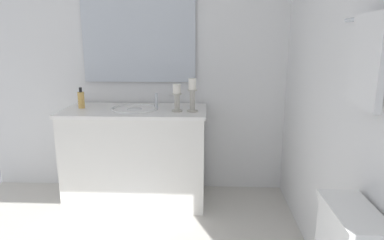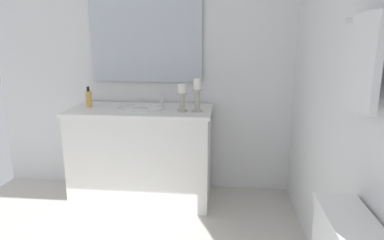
% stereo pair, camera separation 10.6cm
% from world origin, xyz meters
% --- Properties ---
extents(wall_back, '(2.46, 0.04, 2.45)m').
position_xyz_m(wall_back, '(0.00, 1.42, 1.23)').
color(wall_back, white).
rests_on(wall_back, ground).
extents(wall_left, '(0.04, 2.83, 2.45)m').
position_xyz_m(wall_left, '(-1.23, 0.00, 1.23)').
color(wall_left, white).
rests_on(wall_left, ground).
extents(vanity_cabinet, '(0.58, 1.24, 0.84)m').
position_xyz_m(vanity_cabinet, '(-0.91, 0.05, 0.42)').
color(vanity_cabinet, white).
rests_on(vanity_cabinet, ground).
extents(sink_basin, '(0.40, 0.40, 0.24)m').
position_xyz_m(sink_basin, '(-0.91, 0.05, 0.80)').
color(sink_basin, white).
rests_on(sink_basin, vanity_cabinet).
extents(mirror, '(0.02, 1.02, 0.79)m').
position_xyz_m(mirror, '(-1.19, 0.05, 1.44)').
color(mirror, silver).
extents(candle_holder_tall, '(0.09, 0.09, 0.27)m').
position_xyz_m(candle_holder_tall, '(-0.83, 0.55, 0.99)').
color(candle_holder_tall, '#B7B2A5').
rests_on(candle_holder_tall, vanity_cabinet).
extents(candle_holder_short, '(0.09, 0.09, 0.23)m').
position_xyz_m(candle_holder_short, '(-0.83, 0.42, 0.96)').
color(candle_holder_short, '#B7B2A5').
rests_on(candle_holder_short, vanity_cabinet).
extents(soap_bottle, '(0.06, 0.06, 0.18)m').
position_xyz_m(soap_bottle, '(-0.93, -0.42, 0.91)').
color(soap_bottle, '#E5B259').
rests_on(soap_bottle, vanity_cabinet).
extents(towel_bar, '(0.63, 0.02, 0.02)m').
position_xyz_m(towel_bar, '(0.47, 1.36, 1.52)').
color(towel_bar, silver).
extents(towel_near_vanity, '(0.28, 0.03, 0.40)m').
position_xyz_m(towel_near_vanity, '(0.47, 1.34, 1.34)').
color(towel_near_vanity, white).
rests_on(towel_near_vanity, towel_bar).
extents(bath_mat, '(0.60, 0.44, 0.02)m').
position_xyz_m(bath_mat, '(-0.28, 0.05, 0.01)').
color(bath_mat, silver).
rests_on(bath_mat, ground).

